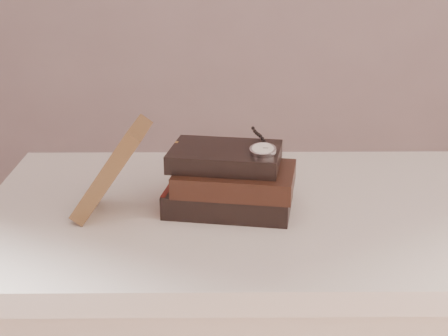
{
  "coord_description": "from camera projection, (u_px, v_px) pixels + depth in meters",
  "views": [
    {
      "loc": [
        -0.08,
        -0.72,
        1.21
      ],
      "look_at": [
        -0.07,
        0.34,
        0.82
      ],
      "focal_mm": 52.12,
      "sensor_mm": 36.0,
      "label": 1
    }
  ],
  "objects": [
    {
      "name": "eyeglasses",
      "position": [
        195.0,
        159.0,
        1.22
      ],
      "size": [
        0.11,
        0.12,
        0.04
      ],
      "color": "silver",
      "rests_on": "book_stack"
    },
    {
      "name": "pocket_watch",
      "position": [
        262.0,
        149.0,
        1.1
      ],
      "size": [
        0.05,
        0.15,
        0.02
      ],
      "color": "silver",
      "rests_on": "book_stack"
    },
    {
      "name": "book_stack",
      "position": [
        230.0,
        181.0,
        1.14
      ],
      "size": [
        0.24,
        0.19,
        0.11
      ],
      "color": "black",
      "rests_on": "table"
    },
    {
      "name": "journal",
      "position": [
        112.0,
        169.0,
        1.1
      ],
      "size": [
        0.14,
        0.12,
        0.17
      ],
      "primitive_type": "cube",
      "rotation": [
        0.0,
        0.61,
        -0.08
      ],
      "color": "#472F1B",
      "rests_on": "table"
    },
    {
      "name": "table",
      "position": [
        260.0,
        251.0,
        1.2
      ],
      "size": [
        1.0,
        0.6,
        0.75
      ],
      "color": "silver",
      "rests_on": "ground"
    }
  ]
}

